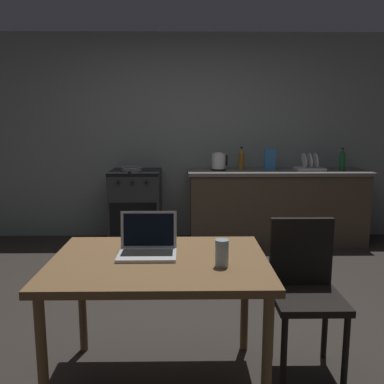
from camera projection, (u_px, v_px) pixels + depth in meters
name	position (u px, v px, depth m)	size (l,w,h in m)	color
ground_plane	(180.00, 316.00, 3.20)	(12.00, 12.00, 0.00)	#2D2823
back_wall	(205.00, 137.00, 5.30)	(6.40, 0.10, 2.55)	gray
kitchen_counter	(276.00, 206.00, 5.11)	(2.16, 0.64, 0.90)	#4C3D2D
stove_oven	(136.00, 207.00, 5.08)	(0.60, 0.62, 0.90)	#2D2D30
dining_table	(159.00, 272.00, 2.26)	(1.17, 0.87, 0.75)	brown
chair	(304.00, 284.00, 2.47)	(0.40, 0.40, 0.91)	black
laptop	(148.00, 246.00, 2.31)	(0.32, 0.26, 0.23)	silver
electric_kettle	(219.00, 162.00, 5.01)	(0.19, 0.17, 0.22)	black
bottle	(342.00, 160.00, 4.98)	(0.07, 0.07, 0.27)	#19592D
frying_pan	(132.00, 169.00, 4.98)	(0.27, 0.44, 0.05)	gray
drinking_glass	(222.00, 253.00, 2.12)	(0.07, 0.07, 0.14)	#99B7C6
cereal_box	(270.00, 159.00, 5.03)	(0.13, 0.05, 0.26)	#3372B2
dish_rack	(310.00, 166.00, 5.03)	(0.34, 0.26, 0.21)	silver
bottle_b	(241.00, 159.00, 5.09)	(0.07, 0.07, 0.28)	#8C601E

